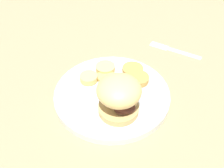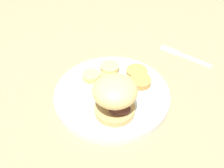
{
  "view_description": "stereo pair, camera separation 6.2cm",
  "coord_description": "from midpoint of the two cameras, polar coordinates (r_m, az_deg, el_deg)",
  "views": [
    {
      "loc": [
        0.26,
        -0.37,
        0.47
      ],
      "look_at": [
        0.0,
        0.0,
        0.05
      ],
      "focal_mm": 42.0,
      "sensor_mm": 36.0,
      "label": 1
    },
    {
      "loc": [
        0.31,
        -0.33,
        0.47
      ],
      "look_at": [
        0.0,
        0.0,
        0.05
      ],
      "focal_mm": 42.0,
      "sensor_mm": 36.0,
      "label": 2
    }
  ],
  "objects": [
    {
      "name": "dinner_plate",
      "position": [
        0.64,
        -2.76,
        -2.33
      ],
      "size": [
        0.28,
        0.28,
        0.02
      ],
      "color": "silver",
      "rests_on": "ground_plane"
    },
    {
      "name": "ground_plane",
      "position": [
        0.65,
        -2.72,
        -3.02
      ],
      "size": [
        4.0,
        4.0,
        0.0
      ],
      "primitive_type": "plane",
      "color": "#937F5B"
    },
    {
      "name": "sandwich",
      "position": [
        0.56,
        -1.59,
        -2.67
      ],
      "size": [
        0.1,
        0.1,
        0.09
      ],
      "color": "tan",
      "rests_on": "dinner_plate"
    },
    {
      "name": "fork",
      "position": [
        0.81,
        11.26,
        7.15
      ],
      "size": [
        0.16,
        0.03,
        0.0
      ],
      "color": "silver",
      "rests_on": "ground_plane"
    },
    {
      "name": "potato_round_1",
      "position": [
        0.66,
        -0.34,
        0.68
      ],
      "size": [
        0.04,
        0.04,
        0.01
      ],
      "primitive_type": "cylinder",
      "color": "#DBB766",
      "rests_on": "dinner_plate"
    },
    {
      "name": "potato_round_2",
      "position": [
        0.69,
        -4.01,
        3.4
      ],
      "size": [
        0.05,
        0.05,
        0.01
      ],
      "primitive_type": "cylinder",
      "color": "#DBB766",
      "rests_on": "dinner_plate"
    },
    {
      "name": "potato_round_4",
      "position": [
        0.69,
        1.89,
        3.18
      ],
      "size": [
        0.06,
        0.06,
        0.01
      ],
      "primitive_type": "cylinder",
      "color": "#BC8942",
      "rests_on": "dinner_plate"
    },
    {
      "name": "potato_round_5",
      "position": [
        0.66,
        3.14,
        1.05
      ],
      "size": [
        0.05,
        0.05,
        0.01
      ],
      "primitive_type": "cylinder",
      "color": "#BC8942",
      "rests_on": "dinner_plate"
    },
    {
      "name": "potato_round_0",
      "position": [
        0.67,
        -7.67,
        1.27
      ],
      "size": [
        0.05,
        0.05,
        0.02
      ],
      "primitive_type": "cylinder",
      "color": "#DBB766",
      "rests_on": "dinner_plate"
    },
    {
      "name": "potato_round_3",
      "position": [
        0.67,
        -4.03,
        1.44
      ],
      "size": [
        0.04,
        0.04,
        0.01
      ],
      "primitive_type": "cylinder",
      "color": "tan",
      "rests_on": "dinner_plate"
    }
  ]
}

